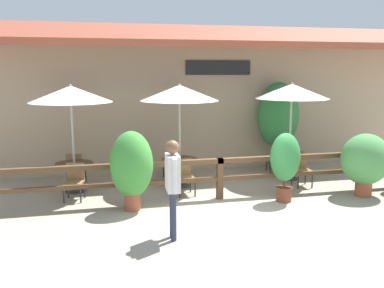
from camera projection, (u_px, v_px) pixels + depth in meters
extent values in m
plane|color=#9E937F|center=(234.00, 213.00, 8.91)|extent=(60.00, 60.00, 0.00)
cube|color=tan|center=(190.00, 109.00, 12.62)|extent=(14.00, 0.40, 3.60)
cube|color=brown|center=(194.00, 35.00, 11.74)|extent=(14.28, 1.48, 0.70)
cube|color=black|center=(218.00, 68.00, 12.38)|extent=(1.94, 0.04, 0.41)
cube|color=brown|center=(220.00, 161.00, 9.76)|extent=(10.40, 0.14, 0.11)
cube|color=brown|center=(220.00, 179.00, 9.83)|extent=(10.40, 0.10, 0.09)
cube|color=brown|center=(220.00, 179.00, 9.83)|extent=(0.14, 0.14, 0.95)
cylinder|color=#B7B2A8|center=(73.00, 147.00, 10.27)|extent=(0.06, 0.06, 2.25)
cone|color=silver|center=(71.00, 94.00, 10.06)|extent=(1.95, 1.95, 0.38)
sphere|color=#B2ADA3|center=(70.00, 86.00, 10.02)|extent=(0.07, 0.07, 0.07)
cylinder|color=#4C3826|center=(74.00, 164.00, 10.35)|extent=(0.91, 0.91, 0.05)
cylinder|color=#333333|center=(75.00, 178.00, 10.41)|extent=(0.07, 0.07, 0.67)
cylinder|color=#333333|center=(75.00, 191.00, 10.47)|extent=(0.50, 0.50, 0.03)
cube|color=olive|center=(74.00, 183.00, 9.71)|extent=(0.50, 0.50, 0.05)
cube|color=olive|center=(75.00, 171.00, 9.85)|extent=(0.40, 0.12, 0.40)
cylinder|color=#2D2D2D|center=(64.00, 195.00, 9.55)|extent=(0.04, 0.04, 0.39)
cylinder|color=#2D2D2D|center=(81.00, 194.00, 9.56)|extent=(0.04, 0.04, 0.39)
cylinder|color=#2D2D2D|center=(68.00, 190.00, 9.93)|extent=(0.04, 0.04, 0.39)
cylinder|color=#2D2D2D|center=(85.00, 190.00, 9.93)|extent=(0.04, 0.04, 0.39)
cube|color=olive|center=(76.00, 169.00, 11.09)|extent=(0.50, 0.50, 0.05)
cube|color=olive|center=(74.00, 162.00, 10.87)|extent=(0.40, 0.12, 0.40)
cylinder|color=#2D2D2D|center=(86.00, 175.00, 11.32)|extent=(0.04, 0.04, 0.39)
cylinder|color=#2D2D2D|center=(71.00, 175.00, 11.32)|extent=(0.04, 0.04, 0.39)
cylinder|color=#2D2D2D|center=(82.00, 179.00, 10.95)|extent=(0.04, 0.04, 0.39)
cylinder|color=#2D2D2D|center=(67.00, 179.00, 10.94)|extent=(0.04, 0.04, 0.39)
cylinder|color=#B7B2A8|center=(180.00, 143.00, 10.77)|extent=(0.06, 0.06, 2.25)
cone|color=silver|center=(179.00, 93.00, 10.55)|extent=(1.95, 1.95, 0.38)
sphere|color=#B2ADA3|center=(179.00, 85.00, 10.52)|extent=(0.07, 0.07, 0.07)
cylinder|color=#4C3826|center=(180.00, 160.00, 10.84)|extent=(0.91, 0.91, 0.05)
cylinder|color=#333333|center=(180.00, 173.00, 10.91)|extent=(0.07, 0.07, 0.67)
cylinder|color=#333333|center=(180.00, 185.00, 10.96)|extent=(0.50, 0.50, 0.03)
cube|color=olive|center=(185.00, 178.00, 10.13)|extent=(0.45, 0.45, 0.05)
cube|color=olive|center=(183.00, 167.00, 10.27)|extent=(0.40, 0.06, 0.40)
cylinder|color=#2D2D2D|center=(180.00, 190.00, 9.93)|extent=(0.04, 0.04, 0.39)
cylinder|color=#2D2D2D|center=(195.00, 188.00, 10.04)|extent=(0.04, 0.04, 0.39)
cylinder|color=#2D2D2D|center=(175.00, 186.00, 10.29)|extent=(0.04, 0.04, 0.39)
cylinder|color=#2D2D2D|center=(190.00, 184.00, 10.40)|extent=(0.04, 0.04, 0.39)
cube|color=olive|center=(172.00, 164.00, 11.64)|extent=(0.49, 0.49, 0.05)
cube|color=olive|center=(175.00, 157.00, 11.43)|extent=(0.40, 0.10, 0.40)
cylinder|color=#2D2D2D|center=(176.00, 170.00, 11.92)|extent=(0.04, 0.04, 0.39)
cylinder|color=#2D2D2D|center=(163.00, 171.00, 11.78)|extent=(0.04, 0.04, 0.39)
cylinder|color=#2D2D2D|center=(181.00, 173.00, 11.58)|extent=(0.04, 0.04, 0.39)
cylinder|color=#2D2D2D|center=(168.00, 174.00, 11.43)|extent=(0.04, 0.04, 0.39)
cylinder|color=#B7B2A8|center=(290.00, 138.00, 11.51)|extent=(0.06, 0.06, 2.25)
cone|color=silver|center=(292.00, 91.00, 11.29)|extent=(1.95, 1.95, 0.38)
sphere|color=#B2ADA3|center=(292.00, 84.00, 11.25)|extent=(0.07, 0.07, 0.07)
cylinder|color=#4C3826|center=(289.00, 154.00, 11.58)|extent=(0.91, 0.91, 0.05)
cylinder|color=#333333|center=(289.00, 167.00, 11.64)|extent=(0.07, 0.07, 0.67)
cylinder|color=#333333|center=(288.00, 178.00, 11.70)|extent=(0.50, 0.50, 0.03)
cube|color=olive|center=(302.00, 171.00, 10.85)|extent=(0.43, 0.43, 0.05)
cube|color=olive|center=(299.00, 161.00, 11.00)|extent=(0.40, 0.05, 0.40)
cylinder|color=#2D2D2D|center=(298.00, 181.00, 10.67)|extent=(0.04, 0.04, 0.39)
cylinder|color=#2D2D2D|center=(312.00, 181.00, 10.75)|extent=(0.04, 0.04, 0.39)
cylinder|color=#2D2D2D|center=(292.00, 178.00, 11.04)|extent=(0.04, 0.04, 0.39)
cylinder|color=#2D2D2D|center=(305.00, 177.00, 11.11)|extent=(0.04, 0.04, 0.39)
cube|color=olive|center=(275.00, 158.00, 12.39)|extent=(0.46, 0.46, 0.05)
cube|color=olive|center=(277.00, 152.00, 12.16)|extent=(0.40, 0.08, 0.40)
cylinder|color=#2D2D2D|center=(279.00, 164.00, 12.63)|extent=(0.04, 0.04, 0.39)
cylinder|color=#2D2D2D|center=(266.00, 164.00, 12.59)|extent=(0.04, 0.04, 0.39)
cylinder|color=#2D2D2D|center=(283.00, 167.00, 12.26)|extent=(0.04, 0.04, 0.39)
cylinder|color=#2D2D2D|center=(270.00, 167.00, 12.22)|extent=(0.04, 0.04, 0.39)
cylinder|color=#9E4C33|center=(133.00, 201.00, 9.08)|extent=(0.34, 0.34, 0.39)
cylinder|color=#9E4C33|center=(132.00, 193.00, 9.05)|extent=(0.37, 0.37, 0.04)
ellipsoid|color=#3D8E38|center=(132.00, 164.00, 8.94)|extent=(0.90, 0.81, 1.42)
cylinder|color=#9E4C33|center=(363.00, 188.00, 10.10)|extent=(0.39, 0.39, 0.37)
cylinder|color=#9E4C33|center=(364.00, 181.00, 10.08)|extent=(0.42, 0.42, 0.04)
ellipsoid|color=#4C934C|center=(365.00, 159.00, 9.98)|extent=(1.15, 1.04, 1.20)
cylinder|color=brown|center=(284.00, 194.00, 9.67)|extent=(0.34, 0.34, 0.33)
cylinder|color=brown|center=(284.00, 188.00, 9.65)|extent=(0.37, 0.37, 0.04)
cylinder|color=brown|center=(284.00, 180.00, 9.62)|extent=(0.06, 0.06, 0.33)
ellipsoid|color=#338442|center=(285.00, 157.00, 9.52)|extent=(0.67, 0.61, 1.09)
cylinder|color=#564C47|center=(277.00, 163.00, 12.85)|extent=(0.47, 0.47, 0.37)
cylinder|color=#564C47|center=(277.00, 157.00, 12.82)|extent=(0.51, 0.51, 0.04)
cylinder|color=brown|center=(277.00, 147.00, 12.76)|extent=(0.09, 0.09, 0.59)
ellipsoid|color=#338442|center=(278.00, 115.00, 12.60)|extent=(1.22, 1.10, 1.96)
cylinder|color=#2D334C|center=(174.00, 216.00, 7.41)|extent=(0.10, 0.10, 0.89)
cylinder|color=#2D334C|center=(172.00, 213.00, 7.58)|extent=(0.10, 0.10, 0.89)
cube|color=silver|center=(173.00, 173.00, 7.36)|extent=(0.24, 0.49, 0.63)
cylinder|color=silver|center=(175.00, 177.00, 7.10)|extent=(0.08, 0.08, 0.60)
cylinder|color=silver|center=(171.00, 169.00, 7.62)|extent=(0.08, 0.08, 0.60)
sphere|color=brown|center=(172.00, 147.00, 7.28)|extent=(0.24, 0.24, 0.24)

